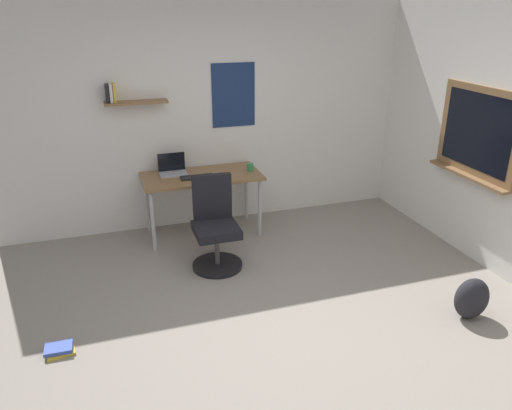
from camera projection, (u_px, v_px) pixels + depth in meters
ground_plane at (280, 328)px, 4.18m from camera, size 5.20×5.20×0.00m
wall_back at (209, 117)px, 5.84m from camera, size 5.00×0.30×2.60m
desk at (202, 181)px, 5.67m from camera, size 1.35×0.66×0.73m
office_chair at (215, 229)px, 5.06m from camera, size 0.52×0.52×0.95m
laptop at (173, 169)px, 5.67m from camera, size 0.31×0.21×0.23m
keyboard at (197, 177)px, 5.55m from camera, size 0.37×0.13×0.02m
computer_mouse at (221, 174)px, 5.62m from camera, size 0.10×0.06×0.03m
coffee_mug at (250, 167)px, 5.76m from camera, size 0.08×0.08×0.09m
backpack at (472, 298)px, 4.27m from camera, size 0.32×0.22×0.38m
book_stack_on_floor at (59, 350)px, 3.88m from camera, size 0.23×0.18×0.06m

